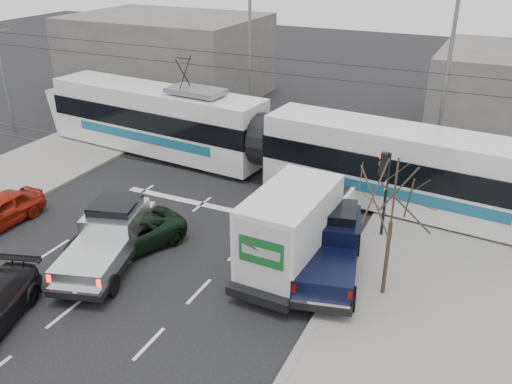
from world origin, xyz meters
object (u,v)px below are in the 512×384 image
at_px(street_lamp_near, 443,78).
at_px(navy_pickup, 330,245).
at_px(green_car, 125,236).
at_px(tram, 266,141).
at_px(box_truck, 296,228).
at_px(bare_tree, 394,198).
at_px(traffic_signal, 384,176).
at_px(street_lamp_far, 247,52).
at_px(silver_pickup, 110,235).

distance_m(street_lamp_near, navy_pickup, 11.74).
xyz_separation_m(navy_pickup, green_car, (-7.74, -1.94, -0.48)).
distance_m(tram, box_truck, 8.44).
height_order(bare_tree, street_lamp_near, street_lamp_near).
relative_size(traffic_signal, street_lamp_far, 0.40).
relative_size(street_lamp_far, tram, 0.33).
xyz_separation_m(silver_pickup, navy_pickup, (7.83, 2.68, 0.10)).
relative_size(bare_tree, traffic_signal, 1.39).
height_order(street_lamp_far, green_car, street_lamp_far).
height_order(street_lamp_far, box_truck, street_lamp_far).
distance_m(silver_pickup, navy_pickup, 8.28).
xyz_separation_m(street_lamp_far, green_car, (1.86, -14.83, -4.44)).
relative_size(traffic_signal, green_car, 0.75).
xyz_separation_m(bare_tree, tram, (-7.89, 7.63, -1.80)).
distance_m(traffic_signal, green_car, 10.49).
height_order(box_truck, navy_pickup, box_truck).
bearing_deg(bare_tree, street_lamp_near, 91.42).
height_order(traffic_signal, navy_pickup, traffic_signal).
xyz_separation_m(tram, green_car, (-2.03, -8.96, -1.33)).
bearing_deg(traffic_signal, tram, 151.76).
bearing_deg(traffic_signal, bare_tree, -74.24).
relative_size(silver_pickup, navy_pickup, 1.05).
relative_size(bare_tree, tram, 0.18).
xyz_separation_m(box_truck, green_car, (-6.48, -1.80, -0.98)).
relative_size(street_lamp_far, silver_pickup, 1.47).
height_order(bare_tree, silver_pickup, bare_tree).
bearing_deg(tram, box_truck, -52.86).
distance_m(traffic_signal, navy_pickup, 3.89).
bearing_deg(traffic_signal, navy_pickup, -107.26).
bearing_deg(green_car, street_lamp_near, 75.86).
bearing_deg(navy_pickup, green_car, -178.98).
distance_m(street_lamp_near, street_lamp_far, 11.67).
bearing_deg(silver_pickup, traffic_signal, 18.05).
height_order(street_lamp_near, silver_pickup, street_lamp_near).
bearing_deg(bare_tree, box_truck, 172.25).
distance_m(tram, navy_pickup, 9.09).
xyz_separation_m(traffic_signal, street_lamp_near, (0.84, 7.50, 2.37)).
height_order(silver_pickup, green_car, silver_pickup).
relative_size(silver_pickup, box_truck, 0.91).
bearing_deg(navy_pickup, street_lamp_near, 67.05).
distance_m(tram, green_car, 9.29).
distance_m(silver_pickup, box_truck, 7.07).
height_order(bare_tree, box_truck, bare_tree).
bearing_deg(navy_pickup, box_truck, 173.31).
bearing_deg(bare_tree, silver_pickup, -168.33).
distance_m(street_lamp_far, navy_pickup, 16.56).
relative_size(bare_tree, green_car, 1.04).
bearing_deg(silver_pickup, green_car, 66.96).
bearing_deg(navy_pickup, tram, 116.05).
relative_size(tram, silver_pickup, 4.50).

